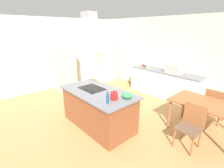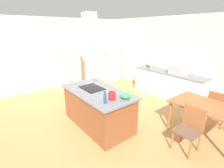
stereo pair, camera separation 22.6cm
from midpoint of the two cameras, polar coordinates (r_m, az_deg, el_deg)
The scene contains 19 objects.
ground at distance 5.16m, azimuth 10.55°, elevation -7.96°, with size 16.00×16.00×0.00m, color tan.
wall_back at distance 6.15m, azimuth 22.24°, elevation 8.56°, with size 7.20×0.10×2.70m, color beige.
wall_left at distance 7.16m, azimuth -13.24°, elevation 10.68°, with size 0.10×8.80×2.70m, color beige.
kitchen_island at distance 4.04m, azimuth -3.38°, elevation -8.32°, with size 1.92×1.00×0.90m.
cooktop at distance 4.03m, azimuth -5.40°, elevation -1.39°, with size 0.60×0.44×0.01m, color black.
tea_kettle at distance 3.35m, azimuth 1.95°, elevation -4.17°, with size 0.20×0.15×0.19m.
olive_oil_bottle at distance 3.18m, azimuth -0.42°, elevation -5.06°, with size 0.06×0.06×0.24m.
mixing_bowl at distance 3.44m, azimuth 6.54°, elevation -4.06°, with size 0.22×0.22×0.12m, color #33934C.
back_counter at distance 6.02m, azimuth 19.86°, elevation -0.23°, with size 2.49×0.62×0.90m.
countertop_microwave at distance 5.72m, azimuth 23.17°, elevation 4.57°, with size 0.50×0.38×0.28m, color #B2AFAA.
coffee_mug_red at distance 6.45m, azimuth 13.17°, elevation 6.19°, with size 0.08×0.08×0.09m, color red.
coffee_mug_blue at distance 6.33m, azimuth 13.75°, elevation 5.90°, with size 0.08×0.08×0.09m, color #2D56B2.
coffee_mug_yellow at distance 6.23m, azimuth 14.40°, elevation 5.66°, with size 0.08×0.08×0.09m, color gold.
wall_oven_stack at distance 7.60m, azimuth 0.14°, elevation 9.71°, with size 0.70×0.66×2.20m.
refrigerator at distance 6.65m, azimuth -14.18°, elevation 6.17°, with size 0.80×0.73×1.82m.
dining_table at distance 4.12m, azimuth 31.49°, elevation -7.38°, with size 1.40×0.90×0.75m.
chair_facing_back_wall at distance 4.77m, azimuth 34.03°, elevation -6.57°, with size 0.42×0.42×0.89m.
chair_facing_island at distance 3.63m, azimuth 27.21°, elevation -12.95°, with size 0.42×0.42×0.89m.
range_hood at distance 3.80m, azimuth -5.96°, elevation 15.82°, with size 0.90×0.55×0.78m.
Camera 2 is at (3.03, -1.98, 2.28)m, focal length 26.26 mm.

